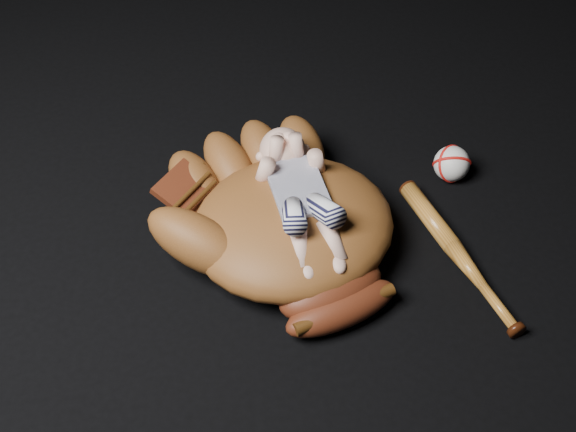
{
  "coord_description": "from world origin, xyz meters",
  "views": [
    {
      "loc": [
        -0.17,
        -0.98,
        1.05
      ],
      "look_at": [
        -0.09,
        -0.06,
        0.09
      ],
      "focal_mm": 45.0,
      "sensor_mm": 36.0,
      "label": 1
    }
  ],
  "objects_px": {
    "baseball_glove": "(292,218)",
    "baseball": "(452,164)",
    "newborn_baby": "(302,197)",
    "baseball_bat": "(459,254)"
  },
  "relations": [
    {
      "from": "baseball_glove",
      "to": "baseball",
      "type": "height_order",
      "value": "baseball_glove"
    },
    {
      "from": "baseball_glove",
      "to": "newborn_baby",
      "type": "height_order",
      "value": "newborn_baby"
    },
    {
      "from": "newborn_baby",
      "to": "baseball",
      "type": "relative_size",
      "value": 4.51
    },
    {
      "from": "baseball_glove",
      "to": "baseball_bat",
      "type": "relative_size",
      "value": 1.39
    },
    {
      "from": "newborn_baby",
      "to": "baseball_bat",
      "type": "xyz_separation_m",
      "value": [
        0.29,
        -0.06,
        -0.11
      ]
    },
    {
      "from": "baseball_bat",
      "to": "baseball",
      "type": "bearing_deg",
      "value": 80.39
    },
    {
      "from": "baseball_glove",
      "to": "baseball_bat",
      "type": "distance_m",
      "value": 0.32
    },
    {
      "from": "newborn_baby",
      "to": "baseball_bat",
      "type": "relative_size",
      "value": 0.87
    },
    {
      "from": "baseball_glove",
      "to": "baseball",
      "type": "relative_size",
      "value": 7.19
    },
    {
      "from": "newborn_baby",
      "to": "baseball",
      "type": "distance_m",
      "value": 0.39
    }
  ]
}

